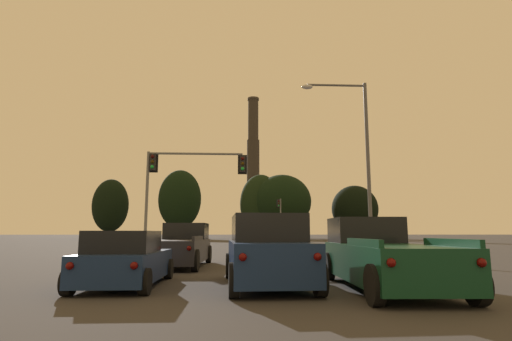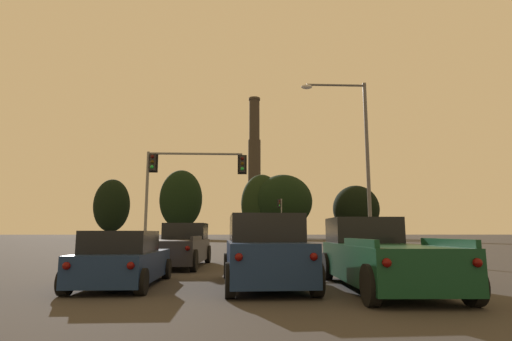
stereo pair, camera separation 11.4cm
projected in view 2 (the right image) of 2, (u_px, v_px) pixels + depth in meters
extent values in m
cube|color=navy|center=(264.00, 260.00, 10.57)|extent=(2.11, 4.87, 0.95)
cube|color=black|center=(264.00, 228.00, 10.81)|extent=(1.89, 2.87, 0.70)
cylinder|color=black|center=(227.00, 266.00, 12.34)|extent=(0.25, 0.77, 0.76)
cylinder|color=black|center=(287.00, 265.00, 12.50)|extent=(0.25, 0.77, 0.76)
cylinder|color=black|center=(230.00, 280.00, 8.55)|extent=(0.25, 0.77, 0.76)
cylinder|color=black|center=(316.00, 279.00, 8.71)|extent=(0.25, 0.77, 0.76)
sphere|color=#500705|center=(239.00, 257.00, 8.15)|extent=(0.17, 0.17, 0.17)
sphere|color=#500705|center=(314.00, 257.00, 8.28)|extent=(0.17, 0.17, 0.17)
cube|color=#232328|center=(178.00, 251.00, 16.49)|extent=(2.22, 5.48, 0.88)
cube|color=black|center=(186.00, 231.00, 18.35)|extent=(1.91, 1.87, 0.72)
cube|color=#232328|center=(147.00, 238.00, 15.19)|extent=(0.20, 2.43, 0.16)
cube|color=#232328|center=(197.00, 238.00, 15.21)|extent=(0.20, 2.43, 0.16)
cylinder|color=black|center=(166.00, 254.00, 18.62)|extent=(0.25, 0.81, 0.80)
cylinder|color=black|center=(208.00, 254.00, 18.63)|extent=(0.25, 0.81, 0.80)
cylinder|color=black|center=(139.00, 261.00, 14.27)|extent=(0.25, 0.81, 0.80)
cylinder|color=black|center=(194.00, 261.00, 14.28)|extent=(0.25, 0.81, 0.80)
sphere|color=#500705|center=(140.00, 248.00, 13.83)|extent=(0.17, 0.17, 0.17)
sphere|color=#500705|center=(187.00, 248.00, 13.84)|extent=(0.17, 0.17, 0.17)
cube|color=#0F3823|center=(383.00, 263.00, 9.82)|extent=(2.19, 5.47, 0.88)
cube|color=black|center=(362.00, 230.00, 11.68)|extent=(1.90, 1.87, 0.72)
cube|color=#0F3823|center=(359.00, 243.00, 8.52)|extent=(0.19, 2.43, 0.16)
cube|color=#0F3823|center=(447.00, 243.00, 8.54)|extent=(0.19, 2.43, 0.16)
cylinder|color=black|center=(327.00, 266.00, 11.94)|extent=(0.25, 0.81, 0.80)
cylinder|color=black|center=(392.00, 266.00, 11.96)|extent=(0.25, 0.81, 0.80)
cylinder|color=black|center=(370.00, 285.00, 7.60)|extent=(0.25, 0.81, 0.80)
cylinder|color=black|center=(473.00, 285.00, 7.62)|extent=(0.25, 0.81, 0.80)
sphere|color=#500705|center=(387.00, 263.00, 7.15)|extent=(0.17, 0.17, 0.17)
sphere|color=#500705|center=(477.00, 263.00, 7.17)|extent=(0.17, 0.17, 0.17)
cube|color=navy|center=(124.00, 266.00, 10.56)|extent=(1.73, 4.00, 0.72)
cube|color=black|center=(121.00, 242.00, 10.26)|extent=(1.57, 1.90, 0.55)
cylinder|color=black|center=(111.00, 269.00, 12.08)|extent=(0.22, 0.60, 0.60)
cylinder|color=black|center=(166.00, 269.00, 12.16)|extent=(0.22, 0.60, 0.60)
cylinder|color=black|center=(65.00, 282.00, 8.88)|extent=(0.22, 0.60, 0.60)
cylinder|color=black|center=(142.00, 282.00, 8.96)|extent=(0.22, 0.60, 0.60)
sphere|color=#500705|center=(66.00, 266.00, 8.55)|extent=(0.17, 0.17, 0.17)
sphere|color=#500705|center=(131.00, 266.00, 8.62)|extent=(0.17, 0.17, 0.17)
cylinder|color=slate|center=(282.00, 220.00, 58.27)|extent=(0.18, 0.18, 6.34)
cylinder|color=black|center=(282.00, 242.00, 57.79)|extent=(0.40, 0.40, 0.10)
cube|color=black|center=(279.00, 203.00, 58.64)|extent=(0.34, 0.34, 1.04)
cube|color=black|center=(279.00, 203.00, 58.82)|extent=(0.58, 0.03, 1.25)
sphere|color=#320504|center=(280.00, 201.00, 58.51)|extent=(0.22, 0.22, 0.22)
sphere|color=#352604|center=(280.00, 203.00, 58.46)|extent=(0.22, 0.22, 0.22)
sphere|color=green|center=(280.00, 205.00, 58.41)|extent=(0.22, 0.22, 0.22)
cylinder|color=slate|center=(146.00, 203.00, 24.56)|extent=(0.18, 0.18, 6.42)
cylinder|color=black|center=(144.00, 255.00, 24.07)|extent=(0.40, 0.40, 0.10)
cube|color=black|center=(153.00, 162.00, 24.97)|extent=(0.34, 0.34, 1.04)
cube|color=black|center=(153.00, 163.00, 25.15)|extent=(0.58, 0.03, 1.25)
sphere|color=#320504|center=(152.00, 157.00, 24.83)|extent=(0.22, 0.22, 0.22)
sphere|color=#352604|center=(152.00, 162.00, 24.78)|extent=(0.22, 0.22, 0.22)
sphere|color=green|center=(152.00, 167.00, 24.73)|extent=(0.22, 0.22, 0.22)
cylinder|color=slate|center=(196.00, 154.00, 25.18)|extent=(5.90, 0.14, 0.14)
sphere|color=slate|center=(148.00, 153.00, 25.04)|extent=(0.18, 0.18, 0.18)
cube|color=black|center=(242.00, 164.00, 25.22)|extent=(0.34, 0.34, 1.04)
cube|color=black|center=(242.00, 165.00, 25.39)|extent=(0.58, 0.03, 1.25)
sphere|color=#320504|center=(242.00, 159.00, 25.08)|extent=(0.22, 0.22, 0.22)
sphere|color=#352604|center=(242.00, 164.00, 25.03)|extent=(0.22, 0.22, 0.22)
sphere|color=green|center=(242.00, 169.00, 24.98)|extent=(0.22, 0.22, 0.22)
cylinder|color=#56565B|center=(368.00, 168.00, 21.76)|extent=(0.20, 0.20, 9.74)
cylinder|color=#56565B|center=(336.00, 85.00, 22.41)|extent=(3.28, 0.12, 0.12)
sphere|color=#56565B|center=(364.00, 86.00, 22.49)|extent=(0.20, 0.20, 0.20)
ellipsoid|color=silver|center=(307.00, 87.00, 22.31)|extent=(0.64, 0.36, 0.26)
cylinder|color=#2B2722|center=(254.00, 233.00, 121.37)|extent=(7.24, 7.24, 2.65)
cylinder|color=#332D28|center=(254.00, 206.00, 122.64)|extent=(4.52, 4.52, 13.82)
cylinder|color=#332D28|center=(254.00, 162.00, 124.77)|extent=(3.89, 3.89, 13.82)
cylinder|color=#332D28|center=(254.00, 119.00, 126.91)|extent=(3.26, 3.26, 13.82)
cylinder|color=#38322C|center=(254.00, 99.00, 127.92)|extent=(3.65, 3.65, 0.70)
cylinder|color=black|center=(357.00, 233.00, 91.53)|extent=(1.07, 1.07, 2.77)
ellipsoid|color=black|center=(356.00, 209.00, 92.37)|extent=(10.66, 9.60, 10.87)
cylinder|color=black|center=(284.00, 230.00, 87.16)|extent=(1.28, 1.28, 3.77)
ellipsoid|color=black|center=(283.00, 201.00, 88.14)|extent=(12.82, 11.54, 11.88)
cylinder|color=black|center=(262.00, 233.00, 88.41)|extent=(0.93, 0.93, 2.86)
ellipsoid|color=black|center=(262.00, 204.00, 89.39)|extent=(9.26, 8.33, 13.21)
cylinder|color=black|center=(110.00, 232.00, 94.16)|extent=(0.84, 0.84, 3.14)
ellipsoid|color=black|center=(112.00, 205.00, 95.13)|extent=(8.42, 7.58, 12.54)
cylinder|color=black|center=(180.00, 230.00, 90.23)|extent=(0.97, 0.97, 3.95)
ellipsoid|color=black|center=(181.00, 199.00, 91.32)|extent=(9.70, 8.73, 13.42)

